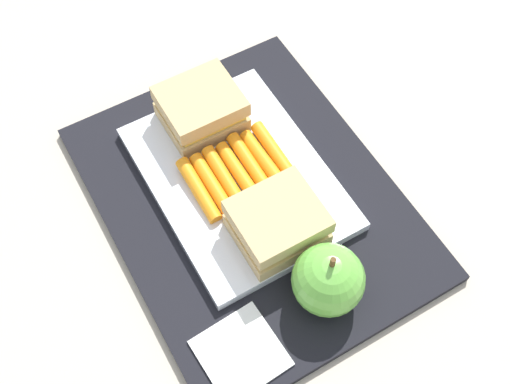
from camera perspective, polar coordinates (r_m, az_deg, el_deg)
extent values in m
plane|color=#B7AD99|center=(0.66, -0.54, -1.03)|extent=(2.40, 2.40, 0.00)
cube|color=black|center=(0.65, -0.55, -0.82)|extent=(0.36, 0.28, 0.01)
cube|color=white|center=(0.66, -1.64, 1.31)|extent=(0.23, 0.17, 0.01)
cube|color=tan|center=(0.68, -4.88, 6.79)|extent=(0.07, 0.08, 0.02)
cube|color=#F4CC4C|center=(0.67, -4.96, 7.46)|extent=(0.07, 0.07, 0.01)
cube|color=tan|center=(0.66, -5.04, 8.15)|extent=(0.07, 0.08, 0.02)
cube|color=tan|center=(0.61, 1.91, -3.37)|extent=(0.07, 0.08, 0.02)
cube|color=#F4CC4C|center=(0.60, 1.94, -2.81)|extent=(0.07, 0.07, 0.01)
cube|color=tan|center=(0.59, 1.98, -2.22)|extent=(0.07, 0.08, 0.02)
cylinder|color=orange|center=(0.64, -5.18, 0.18)|extent=(0.08, 0.01, 0.02)
cylinder|color=orange|center=(0.64, -3.95, 0.65)|extent=(0.08, 0.01, 0.02)
cylinder|color=orange|center=(0.64, -2.84, 1.27)|extent=(0.08, 0.01, 0.02)
cylinder|color=orange|center=(0.64, -1.60, 1.78)|extent=(0.08, 0.01, 0.02)
cylinder|color=orange|center=(0.65, -0.56, 2.59)|extent=(0.08, 0.01, 0.02)
cylinder|color=orange|center=(0.65, 0.61, 2.98)|extent=(0.08, 0.01, 0.02)
cylinder|color=orange|center=(0.66, 1.68, 3.64)|extent=(0.08, 0.01, 0.02)
sphere|color=#66B742|center=(0.58, 6.51, -7.85)|extent=(0.07, 0.07, 0.07)
cylinder|color=brown|center=(0.54, 6.91, -6.29)|extent=(0.00, 0.01, 0.01)
cube|color=white|center=(0.59, -1.39, -14.27)|extent=(0.07, 0.07, 0.00)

